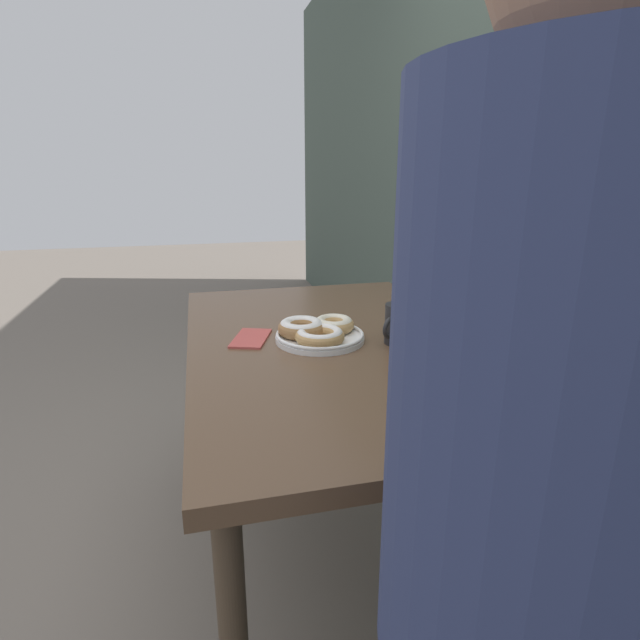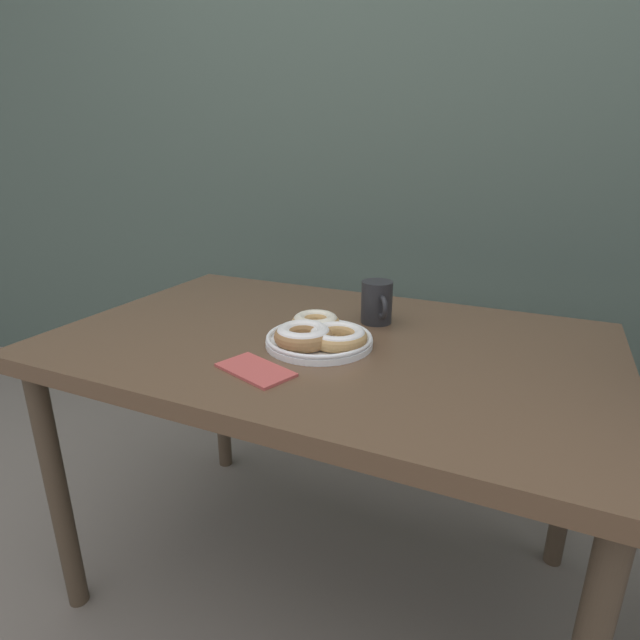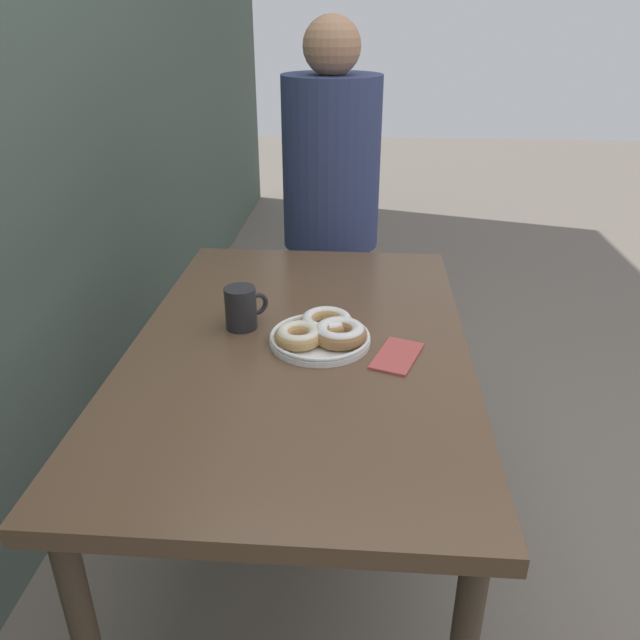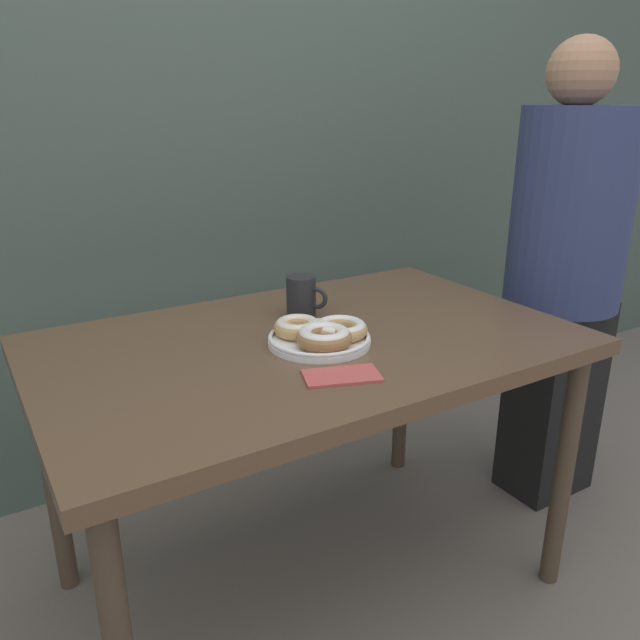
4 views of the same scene
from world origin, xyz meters
TOP-DOWN VIEW (x-y plane):
  - ground_plane at (0.00, 0.00)m, footprint 14.00×14.00m
  - dining_table at (0.00, 0.33)m, footprint 1.28×0.81m
  - donut_plate at (0.00, 0.28)m, footprint 0.26×0.26m
  - coffee_mug at (0.07, 0.48)m, footprint 0.09×0.10m
  - person_figure at (0.91, 0.31)m, footprint 0.35×0.35m
  - napkin at (-0.06, 0.10)m, footprint 0.18×0.14m

SIDE VIEW (x-z plane):
  - ground_plane at x=0.00m, z-range 0.00..0.00m
  - dining_table at x=0.00m, z-range 0.30..1.03m
  - napkin at x=-0.06m, z-range 0.74..0.74m
  - donut_plate at x=0.00m, z-range 0.74..0.79m
  - person_figure at x=0.91m, z-range 0.06..1.51m
  - coffee_mug at x=0.07m, z-range 0.74..0.85m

